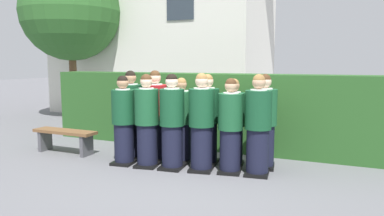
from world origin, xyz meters
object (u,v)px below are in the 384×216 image
(student_rear_row_4, at_px, (233,125))
(student_rear_row_2, at_px, (181,122))
(student_front_row_1, at_px, (147,123))
(wooden_bench, at_px, (65,136))
(student_front_row_4, at_px, (230,128))
(student_in_red_blazer, at_px, (156,117))
(student_front_row_5, at_px, (258,127))
(student_rear_row_0, at_px, (131,117))
(student_front_row_2, at_px, (172,124))
(student_front_row_3, at_px, (201,125))
(student_front_row_0, at_px, (124,122))
(student_rear_row_5, at_px, (264,124))
(student_rear_row_3, at_px, (207,121))

(student_rear_row_4, bearing_deg, student_rear_row_2, -172.06)
(student_front_row_1, height_order, student_rear_row_2, student_front_row_1)
(student_front_row_1, bearing_deg, wooden_bench, 176.02)
(student_front_row_4, xyz_separation_m, student_in_red_blazer, (-1.56, 0.23, 0.05))
(student_front_row_5, xyz_separation_m, student_rear_row_0, (-2.51, 0.11, 0.01))
(student_front_row_2, xyz_separation_m, student_rear_row_0, (-1.05, 0.35, 0.02))
(student_front_row_3, xyz_separation_m, student_rear_row_2, (-0.55, 0.38, -0.05))
(student_front_row_2, xyz_separation_m, student_rear_row_2, (-0.04, 0.47, -0.04))
(student_front_row_0, height_order, student_front_row_5, student_front_row_5)
(student_front_row_4, bearing_deg, student_rear_row_5, 47.23)
(student_rear_row_2, xyz_separation_m, student_rear_row_4, (0.96, 0.13, -0.00))
(student_in_red_blazer, xyz_separation_m, student_rear_row_4, (1.48, 0.19, -0.07))
(student_rear_row_5, bearing_deg, student_front_row_4, -132.77)
(student_front_row_1, height_order, student_rear_row_0, student_rear_row_0)
(student_front_row_0, height_order, student_rear_row_0, student_rear_row_0)
(student_rear_row_3, relative_size, student_rear_row_5, 0.99)
(student_rear_row_5, bearing_deg, student_front_row_2, -155.14)
(student_front_row_5, bearing_deg, student_front_row_2, -170.82)
(student_rear_row_0, relative_size, student_in_red_blazer, 1.00)
(student_front_row_4, distance_m, student_rear_row_2, 1.08)
(student_front_row_3, xyz_separation_m, wooden_bench, (-3.01, -0.00, -0.45))
(student_front_row_0, bearing_deg, student_front_row_2, 4.59)
(student_in_red_blazer, height_order, wooden_bench, student_in_red_blazer)
(student_rear_row_0, xyz_separation_m, student_rear_row_3, (1.51, 0.19, -0.03))
(student_front_row_1, relative_size, student_rear_row_4, 1.05)
(student_front_row_1, relative_size, student_front_row_4, 1.04)
(student_rear_row_0, relative_size, student_rear_row_3, 1.03)
(student_front_row_2, bearing_deg, student_rear_row_3, 49.76)
(student_front_row_1, bearing_deg, student_front_row_0, -176.84)
(student_rear_row_0, bearing_deg, student_front_row_2, -18.32)
(student_rear_row_5, bearing_deg, student_rear_row_4, -172.21)
(student_front_row_2, height_order, student_rear_row_4, student_front_row_2)
(student_front_row_2, relative_size, student_rear_row_4, 1.06)
(student_rear_row_0, height_order, student_rear_row_3, student_rear_row_0)
(student_front_row_2, height_order, student_rear_row_2, student_front_row_2)
(student_front_row_3, bearing_deg, student_in_red_blazer, 163.40)
(student_rear_row_0, distance_m, student_rear_row_5, 2.54)
(student_front_row_2, bearing_deg, student_front_row_5, 9.18)
(student_rear_row_0, bearing_deg, student_front_row_5, -2.58)
(student_front_row_4, distance_m, student_front_row_5, 0.46)
(student_rear_row_2, relative_size, student_rear_row_4, 1.00)
(wooden_bench, bearing_deg, student_front_row_3, 0.06)
(student_in_red_blazer, relative_size, student_rear_row_4, 1.09)
(student_in_red_blazer, height_order, student_rear_row_5, student_in_red_blazer)
(student_front_row_4, xyz_separation_m, student_rear_row_4, (-0.08, 0.43, -0.01))
(student_rear_row_0, bearing_deg, student_rear_row_5, 7.47)
(student_front_row_4, height_order, wooden_bench, student_front_row_4)
(student_front_row_1, bearing_deg, student_front_row_4, 8.83)
(student_front_row_4, xyz_separation_m, student_rear_row_5, (0.46, 0.50, 0.03))
(student_rear_row_2, height_order, wooden_bench, student_rear_row_2)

